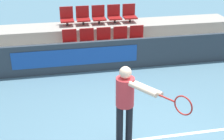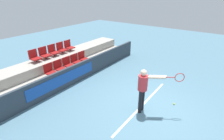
# 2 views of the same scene
# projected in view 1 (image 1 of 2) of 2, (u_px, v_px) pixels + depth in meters

# --- Properties ---
(court_baseline) EXTENTS (4.05, 0.08, 0.01)m
(court_baseline) POSITION_uv_depth(u_px,v_px,m) (141.00, 140.00, 6.16)
(court_baseline) COLOR white
(court_baseline) RESTS_ON ground
(barrier_wall) EXTENTS (9.50, 0.14, 0.90)m
(barrier_wall) POSITION_uv_depth(u_px,v_px,m) (108.00, 55.00, 9.03)
(barrier_wall) COLOR #2D3842
(barrier_wall) RESTS_ON ground
(bleacher_tier_front) EXTENTS (9.10, 1.07, 0.45)m
(bleacher_tier_front) POSITION_uv_depth(u_px,v_px,m) (105.00, 55.00, 9.68)
(bleacher_tier_front) COLOR #ADA89E
(bleacher_tier_front) RESTS_ON ground
(bleacher_tier_middle) EXTENTS (9.10, 1.07, 0.89)m
(bleacher_tier_middle) POSITION_uv_depth(u_px,v_px,m) (100.00, 37.00, 10.54)
(bleacher_tier_middle) COLOR #ADA89E
(bleacher_tier_middle) RESTS_ON ground
(stadium_chair_0) EXTENTS (0.43, 0.43, 0.58)m
(stadium_chair_0) POSITION_uv_depth(u_px,v_px,m) (70.00, 41.00, 9.41)
(stadium_chair_0) COLOR #333333
(stadium_chair_0) RESTS_ON bleacher_tier_front
(stadium_chair_1) EXTENTS (0.43, 0.43, 0.58)m
(stadium_chair_1) POSITION_uv_depth(u_px,v_px,m) (87.00, 40.00, 9.50)
(stadium_chair_1) COLOR #333333
(stadium_chair_1) RESTS_ON bleacher_tier_front
(stadium_chair_2) EXTENTS (0.43, 0.43, 0.58)m
(stadium_chair_2) POSITION_uv_depth(u_px,v_px,m) (104.00, 39.00, 9.60)
(stadium_chair_2) COLOR #333333
(stadium_chair_2) RESTS_ON bleacher_tier_front
(stadium_chair_3) EXTENTS (0.43, 0.43, 0.58)m
(stadium_chair_3) POSITION_uv_depth(u_px,v_px,m) (121.00, 38.00, 9.69)
(stadium_chair_3) COLOR #333333
(stadium_chair_3) RESTS_ON bleacher_tier_front
(stadium_chair_4) EXTENTS (0.43, 0.43, 0.58)m
(stadium_chair_4) POSITION_uv_depth(u_px,v_px,m) (137.00, 37.00, 9.78)
(stadium_chair_4) COLOR #333333
(stadium_chair_4) RESTS_ON bleacher_tier_front
(stadium_chair_5) EXTENTS (0.43, 0.43, 0.58)m
(stadium_chair_5) POSITION_uv_depth(u_px,v_px,m) (67.00, 17.00, 10.18)
(stadium_chair_5) COLOR #333333
(stadium_chair_5) RESTS_ON bleacher_tier_middle
(stadium_chair_6) EXTENTS (0.43, 0.43, 0.58)m
(stadium_chair_6) POSITION_uv_depth(u_px,v_px,m) (83.00, 17.00, 10.27)
(stadium_chair_6) COLOR #333333
(stadium_chair_6) RESTS_ON bleacher_tier_middle
(stadium_chair_7) EXTENTS (0.43, 0.43, 0.58)m
(stadium_chair_7) POSITION_uv_depth(u_px,v_px,m) (99.00, 16.00, 10.36)
(stadium_chair_7) COLOR #333333
(stadium_chair_7) RESTS_ON bleacher_tier_middle
(stadium_chair_8) EXTENTS (0.43, 0.43, 0.58)m
(stadium_chair_8) POSITION_uv_depth(u_px,v_px,m) (114.00, 15.00, 10.46)
(stadium_chair_8) COLOR #333333
(stadium_chair_8) RESTS_ON bleacher_tier_middle
(stadium_chair_9) EXTENTS (0.43, 0.43, 0.58)m
(stadium_chair_9) POSITION_uv_depth(u_px,v_px,m) (129.00, 14.00, 10.55)
(stadium_chair_9) COLOR #333333
(stadium_chair_9) RESTS_ON bleacher_tier_middle
(tennis_player) EXTENTS (0.92, 1.30, 1.66)m
(tennis_player) POSITION_uv_depth(u_px,v_px,m) (128.00, 100.00, 5.54)
(tennis_player) COLOR black
(tennis_player) RESTS_ON ground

